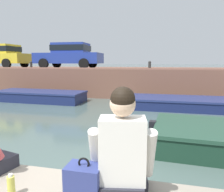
{
  "coord_description": "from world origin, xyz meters",
  "views": [
    {
      "loc": [
        1.29,
        -2.01,
        1.98
      ],
      "look_at": [
        0.04,
        3.26,
        1.14
      ],
      "focal_mm": 35.0,
      "sensor_mm": 36.0,
      "label": 1
    }
  ],
  "objects_px": {
    "backpack_on_ledge": "(85,185)",
    "boat_moored_central_navy": "(193,104)",
    "car_leftmost_yellow": "(0,55)",
    "boat_moored_west_navy": "(36,96)",
    "bottle_drink": "(11,186)",
    "mooring_bollard_west": "(31,65)",
    "mooring_bollard_mid": "(150,65)",
    "car_left_inner_blue": "(70,55)",
    "person_seated_right": "(122,158)"
  },
  "relations": [
    {
      "from": "boat_moored_central_navy",
      "to": "boat_moored_west_navy",
      "type": "bearing_deg",
      "value": 178.28
    },
    {
      "from": "mooring_bollard_west",
      "to": "backpack_on_ledge",
      "type": "height_order",
      "value": "mooring_bollard_west"
    },
    {
      "from": "boat_moored_central_navy",
      "to": "person_seated_right",
      "type": "xyz_separation_m",
      "value": [
        -1.53,
        -7.95,
        0.97
      ]
    },
    {
      "from": "mooring_bollard_west",
      "to": "bottle_drink",
      "type": "xyz_separation_m",
      "value": [
        6.44,
        -10.1,
        -0.91
      ]
    },
    {
      "from": "backpack_on_ledge",
      "to": "car_leftmost_yellow",
      "type": "bearing_deg",
      "value": 132.22
    },
    {
      "from": "mooring_bollard_west",
      "to": "boat_moored_central_navy",
      "type": "bearing_deg",
      "value": -12.52
    },
    {
      "from": "bottle_drink",
      "to": "boat_moored_central_navy",
      "type": "bearing_deg",
      "value": 73.09
    },
    {
      "from": "boat_moored_central_navy",
      "to": "mooring_bollard_mid",
      "type": "distance_m",
      "value": 3.22
    },
    {
      "from": "mooring_bollard_mid",
      "to": "bottle_drink",
      "type": "relative_size",
      "value": 2.18
    },
    {
      "from": "boat_moored_central_navy",
      "to": "mooring_bollard_west",
      "type": "xyz_separation_m",
      "value": [
        -8.91,
        1.98,
        1.6
      ]
    },
    {
      "from": "mooring_bollard_west",
      "to": "car_left_inner_blue",
      "type": "bearing_deg",
      "value": 34.04
    },
    {
      "from": "bottle_drink",
      "to": "backpack_on_ledge",
      "type": "xyz_separation_m",
      "value": [
        0.66,
        0.04,
        0.07
      ]
    },
    {
      "from": "backpack_on_ledge",
      "to": "person_seated_right",
      "type": "bearing_deg",
      "value": 24.55
    },
    {
      "from": "person_seated_right",
      "to": "backpack_on_ledge",
      "type": "bearing_deg",
      "value": -155.45
    },
    {
      "from": "boat_moored_west_navy",
      "to": "boat_moored_central_navy",
      "type": "distance_m",
      "value": 7.56
    },
    {
      "from": "bottle_drink",
      "to": "boat_moored_west_navy",
      "type": "bearing_deg",
      "value": 121.37
    },
    {
      "from": "car_leftmost_yellow",
      "to": "car_left_inner_blue",
      "type": "distance_m",
      "value": 5.11
    },
    {
      "from": "boat_moored_central_navy",
      "to": "car_leftmost_yellow",
      "type": "bearing_deg",
      "value": 164.9
    },
    {
      "from": "backpack_on_ledge",
      "to": "boat_moored_central_navy",
      "type": "bearing_deg",
      "value": 77.36
    },
    {
      "from": "car_leftmost_yellow",
      "to": "mooring_bollard_mid",
      "type": "bearing_deg",
      "value": -7.24
    },
    {
      "from": "boat_moored_central_navy",
      "to": "backpack_on_ledge",
      "type": "height_order",
      "value": "backpack_on_ledge"
    },
    {
      "from": "car_left_inner_blue",
      "to": "backpack_on_ledge",
      "type": "height_order",
      "value": "car_left_inner_blue"
    },
    {
      "from": "mooring_bollard_mid",
      "to": "car_leftmost_yellow",
      "type": "bearing_deg",
      "value": 172.76
    },
    {
      "from": "car_leftmost_yellow",
      "to": "boat_moored_west_navy",
      "type": "bearing_deg",
      "value": -33.75
    },
    {
      "from": "boat_moored_west_navy",
      "to": "car_leftmost_yellow",
      "type": "relative_size",
      "value": 1.28
    },
    {
      "from": "mooring_bollard_mid",
      "to": "person_seated_right",
      "type": "xyz_separation_m",
      "value": [
        0.44,
        -9.93,
        -0.63
      ]
    },
    {
      "from": "boat_moored_west_navy",
      "to": "person_seated_right",
      "type": "xyz_separation_m",
      "value": [
        6.03,
        -8.18,
        0.94
      ]
    },
    {
      "from": "boat_moored_central_navy",
      "to": "bottle_drink",
      "type": "relative_size",
      "value": 30.59
    },
    {
      "from": "car_leftmost_yellow",
      "to": "boat_moored_central_navy",
      "type": "bearing_deg",
      "value": -15.1
    },
    {
      "from": "mooring_bollard_west",
      "to": "mooring_bollard_mid",
      "type": "relative_size",
      "value": 1.0
    },
    {
      "from": "car_left_inner_blue",
      "to": "mooring_bollard_west",
      "type": "height_order",
      "value": "car_left_inner_blue"
    },
    {
      "from": "bottle_drink",
      "to": "backpack_on_ledge",
      "type": "height_order",
      "value": "backpack_on_ledge"
    },
    {
      "from": "car_leftmost_yellow",
      "to": "backpack_on_ledge",
      "type": "distance_m",
      "value": 15.39
    },
    {
      "from": "car_leftmost_yellow",
      "to": "person_seated_right",
      "type": "height_order",
      "value": "car_leftmost_yellow"
    },
    {
      "from": "boat_moored_central_navy",
      "to": "person_seated_right",
      "type": "relative_size",
      "value": 6.47
    },
    {
      "from": "boat_moored_central_navy",
      "to": "car_leftmost_yellow",
      "type": "xyz_separation_m",
      "value": [
        -12.11,
        3.27,
        2.2
      ]
    },
    {
      "from": "person_seated_right",
      "to": "boat_moored_central_navy",
      "type": "bearing_deg",
      "value": 79.09
    },
    {
      "from": "boat_moored_west_navy",
      "to": "mooring_bollard_mid",
      "type": "height_order",
      "value": "mooring_bollard_mid"
    },
    {
      "from": "car_left_inner_blue",
      "to": "mooring_bollard_west",
      "type": "distance_m",
      "value": 2.39
    },
    {
      "from": "person_seated_right",
      "to": "bottle_drink",
      "type": "distance_m",
      "value": 0.99
    },
    {
      "from": "car_left_inner_blue",
      "to": "person_seated_right",
      "type": "distance_m",
      "value": 12.55
    },
    {
      "from": "boat_moored_west_navy",
      "to": "boat_moored_central_navy",
      "type": "height_order",
      "value": "boat_moored_west_navy"
    },
    {
      "from": "mooring_bollard_mid",
      "to": "boat_moored_west_navy",
      "type": "bearing_deg",
      "value": -162.59
    },
    {
      "from": "car_left_inner_blue",
      "to": "bottle_drink",
      "type": "height_order",
      "value": "car_left_inner_blue"
    },
    {
      "from": "car_left_inner_blue",
      "to": "mooring_bollard_west",
      "type": "xyz_separation_m",
      "value": [
        -1.91,
        -1.29,
        -0.61
      ]
    },
    {
      "from": "car_leftmost_yellow",
      "to": "bottle_drink",
      "type": "relative_size",
      "value": 20.99
    },
    {
      "from": "car_leftmost_yellow",
      "to": "car_left_inner_blue",
      "type": "height_order",
      "value": "same"
    },
    {
      "from": "boat_moored_central_navy",
      "to": "backpack_on_ledge",
      "type": "distance_m",
      "value": 8.32
    },
    {
      "from": "boat_moored_west_navy",
      "to": "person_seated_right",
      "type": "height_order",
      "value": "person_seated_right"
    },
    {
      "from": "boat_moored_central_navy",
      "to": "mooring_bollard_west",
      "type": "relative_size",
      "value": 14.02
    }
  ]
}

